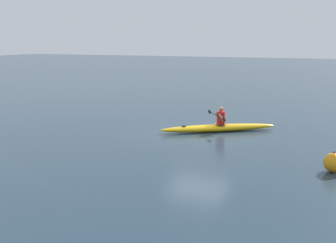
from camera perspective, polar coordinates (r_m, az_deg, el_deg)
ground_plane at (r=18.07m, az=4.14°, el=-1.64°), size 160.00×160.00×0.00m
kayak at (r=18.58m, az=6.77°, el=-0.84°), size 4.48×3.55×0.31m
kayaker at (r=18.51m, az=7.00°, el=0.64°), size 1.43×1.89×0.77m
mooring_buoy_white_far at (r=13.72m, az=21.18°, el=-5.13°), size 0.58×0.58×0.63m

